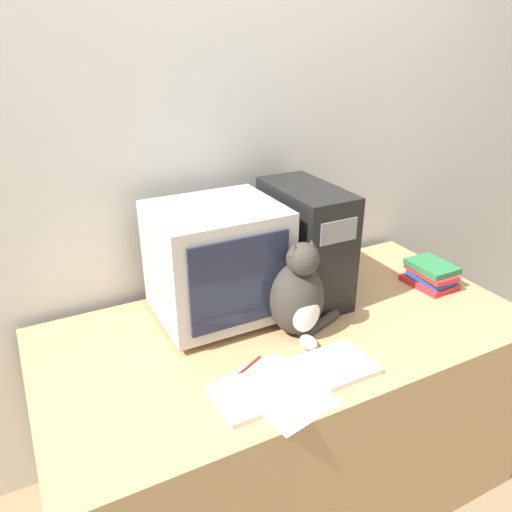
{
  "coord_description": "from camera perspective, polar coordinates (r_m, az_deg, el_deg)",
  "views": [
    {
      "loc": [
        -0.77,
        -0.82,
        1.7
      ],
      "look_at": [
        -0.08,
        0.5,
        1.01
      ],
      "focal_mm": 35.0,
      "sensor_mm": 36.0,
      "label": 1
    }
  ],
  "objects": [
    {
      "name": "crt_monitor",
      "position": [
        1.71,
        -4.45,
        -0.69
      ],
      "size": [
        0.42,
        0.37,
        0.41
      ],
      "color": "#BCB7AD",
      "rests_on": "desk"
    },
    {
      "name": "book_stack",
      "position": [
        2.1,
        19.34,
        -2.03
      ],
      "size": [
        0.16,
        0.2,
        0.09
      ],
      "color": "red",
      "rests_on": "desk"
    },
    {
      "name": "paper_sheet",
      "position": [
        1.48,
        2.69,
        -15.1
      ],
      "size": [
        0.26,
        0.33,
        0.0
      ],
      "color": "white",
      "rests_on": "desk"
    },
    {
      "name": "wall_back",
      "position": [
        1.94,
        -3.43,
        11.52
      ],
      "size": [
        7.0,
        0.05,
        2.5
      ],
      "color": "silver",
      "rests_on": "ground_plane"
    },
    {
      "name": "pen",
      "position": [
        1.55,
        -1.01,
        -12.63
      ],
      "size": [
        0.12,
        0.07,
        0.01
      ],
      "color": "maroon",
      "rests_on": "desk"
    },
    {
      "name": "cat",
      "position": [
        1.64,
        4.9,
        -4.54
      ],
      "size": [
        0.28,
        0.23,
        0.35
      ],
      "rotation": [
        0.0,
        0.0,
        -0.06
      ],
      "color": "#38332D",
      "rests_on": "desk"
    },
    {
      "name": "desk",
      "position": [
        1.97,
        3.34,
        -17.3
      ],
      "size": [
        1.67,
        0.84,
        0.75
      ],
      "color": "tan",
      "rests_on": "ground_plane"
    },
    {
      "name": "keyboard",
      "position": [
        1.5,
        4.67,
        -13.84
      ],
      "size": [
        0.5,
        0.18,
        0.02
      ],
      "color": "silver",
      "rests_on": "desk"
    },
    {
      "name": "computer_tower",
      "position": [
        1.85,
        5.58,
        1.46
      ],
      "size": [
        0.2,
        0.4,
        0.43
      ],
      "color": "black",
      "rests_on": "desk"
    }
  ]
}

